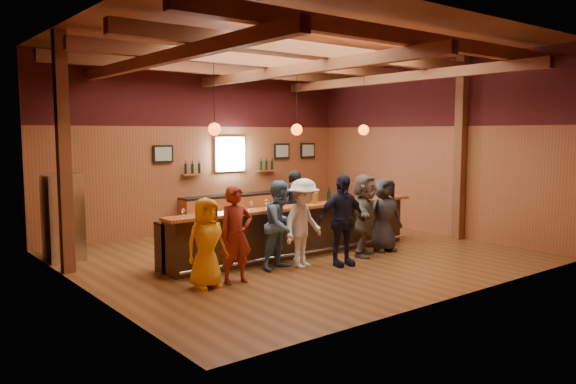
% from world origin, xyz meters
% --- Properties ---
extents(room, '(9.04, 9.00, 4.52)m').
position_xyz_m(room, '(0.00, 0.06, 3.21)').
color(room, brown).
rests_on(room, ground).
extents(bar_counter, '(6.30, 1.07, 1.11)m').
position_xyz_m(bar_counter, '(0.02, 0.15, 0.52)').
color(bar_counter, black).
rests_on(bar_counter, ground).
extents(back_bar_cabinet, '(4.00, 0.52, 0.95)m').
position_xyz_m(back_bar_cabinet, '(1.20, 3.72, 0.48)').
color(back_bar_cabinet, '#98461B').
rests_on(back_bar_cabinet, ground).
extents(window, '(0.95, 0.09, 0.95)m').
position_xyz_m(window, '(0.80, 3.95, 2.05)').
color(window, silver).
rests_on(window, room).
extents(framed_pictures, '(5.35, 0.05, 0.45)m').
position_xyz_m(framed_pictures, '(1.67, 3.94, 2.10)').
color(framed_pictures, black).
rests_on(framed_pictures, room).
extents(wine_shelves, '(3.00, 0.18, 0.30)m').
position_xyz_m(wine_shelves, '(0.80, 3.88, 1.62)').
color(wine_shelves, '#98461B').
rests_on(wine_shelves, room).
extents(pendant_lights, '(4.24, 0.24, 1.37)m').
position_xyz_m(pendant_lights, '(0.00, 0.00, 2.71)').
color(pendant_lights, black).
rests_on(pendant_lights, room).
extents(stainless_fridge, '(0.70, 0.70, 1.80)m').
position_xyz_m(stainless_fridge, '(-4.10, 2.60, 0.90)').
color(stainless_fridge, silver).
rests_on(stainless_fridge, ground).
extents(customer_orange, '(0.76, 0.49, 1.55)m').
position_xyz_m(customer_orange, '(-2.80, -1.05, 0.77)').
color(customer_orange, '#F2A316').
rests_on(customer_orange, ground).
extents(customer_redvest, '(0.66, 0.47, 1.72)m').
position_xyz_m(customer_redvest, '(-2.24, -1.09, 0.86)').
color(customer_redvest, maroon).
rests_on(customer_redvest, ground).
extents(customer_denim, '(0.97, 0.84, 1.72)m').
position_xyz_m(customer_denim, '(-0.98, -0.74, 0.86)').
color(customer_denim, teal).
rests_on(customer_denim, ground).
extents(customer_white, '(1.27, 0.96, 1.75)m').
position_xyz_m(customer_white, '(-0.57, -0.92, 0.87)').
color(customer_white, white).
rests_on(customer_white, ground).
extents(customer_navy, '(1.13, 0.64, 1.82)m').
position_xyz_m(customer_navy, '(0.12, -1.28, 0.91)').
color(customer_navy, black).
rests_on(customer_navy, ground).
extents(customer_brown, '(1.66, 1.33, 1.77)m').
position_xyz_m(customer_brown, '(1.12, -0.94, 0.89)').
color(customer_brown, '#5D554B').
rests_on(customer_brown, ground).
extents(customer_dark, '(0.91, 0.71, 1.65)m').
position_xyz_m(customer_dark, '(1.83, -0.85, 0.82)').
color(customer_dark, '#292A2C').
rests_on(customer_dark, ground).
extents(bartender, '(0.72, 0.56, 1.76)m').
position_xyz_m(bartender, '(0.69, 1.01, 0.88)').
color(bartender, black).
rests_on(bartender, ground).
extents(ice_bucket, '(0.22, 0.22, 0.24)m').
position_xyz_m(ice_bucket, '(0.41, -0.06, 1.23)').
color(ice_bucket, brown).
rests_on(ice_bucket, bar_counter).
extents(bottle_a, '(0.07, 0.07, 0.31)m').
position_xyz_m(bottle_a, '(0.81, -0.12, 1.23)').
color(bottle_a, black).
rests_on(bottle_a, bar_counter).
extents(bottle_b, '(0.07, 0.07, 0.32)m').
position_xyz_m(bottle_b, '(0.86, -0.08, 1.23)').
color(bottle_b, black).
rests_on(bottle_b, bar_counter).
extents(glass_a, '(0.07, 0.07, 0.17)m').
position_xyz_m(glass_a, '(-2.82, -0.25, 1.23)').
color(glass_a, silver).
rests_on(glass_a, bar_counter).
extents(glass_b, '(0.09, 0.09, 0.19)m').
position_xyz_m(glass_b, '(-2.14, -0.18, 1.25)').
color(glass_b, silver).
rests_on(glass_b, bar_counter).
extents(glass_c, '(0.08, 0.08, 0.18)m').
position_xyz_m(glass_c, '(-1.30, -0.19, 1.24)').
color(glass_c, silver).
rests_on(glass_c, bar_counter).
extents(glass_d, '(0.09, 0.09, 0.20)m').
position_xyz_m(glass_d, '(-0.98, -0.24, 1.25)').
color(glass_d, silver).
rests_on(glass_d, bar_counter).
extents(glass_e, '(0.08, 0.08, 0.19)m').
position_xyz_m(glass_e, '(-0.56, -0.20, 1.24)').
color(glass_e, silver).
rests_on(glass_e, bar_counter).
extents(glass_f, '(0.08, 0.08, 0.17)m').
position_xyz_m(glass_f, '(0.92, -0.21, 1.23)').
color(glass_f, silver).
rests_on(glass_f, bar_counter).
extents(glass_g, '(0.08, 0.08, 0.19)m').
position_xyz_m(glass_g, '(1.19, -0.09, 1.24)').
color(glass_g, silver).
rests_on(glass_g, bar_counter).
extents(glass_h, '(0.08, 0.08, 0.18)m').
position_xyz_m(glass_h, '(2.13, -0.23, 1.24)').
color(glass_h, silver).
rests_on(glass_h, bar_counter).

